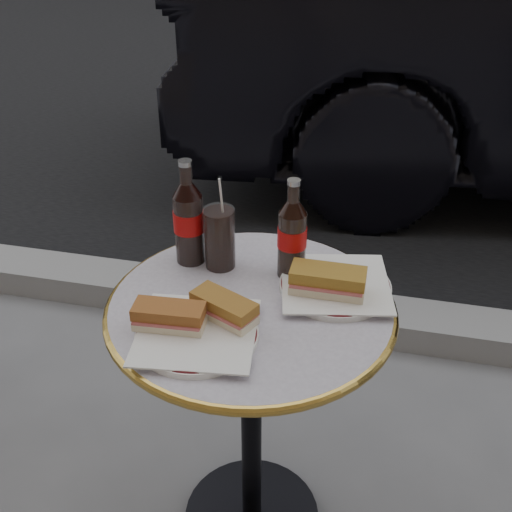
% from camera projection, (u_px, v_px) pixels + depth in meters
% --- Properties ---
extents(asphalt_road, '(40.00, 8.00, 0.00)m').
position_uv_depth(asphalt_road, '(378.00, 53.00, 5.88)').
color(asphalt_road, black).
rests_on(asphalt_road, ground).
extents(curb, '(40.00, 0.20, 0.12)m').
position_uv_depth(curb, '(306.00, 311.00, 2.47)').
color(curb, gray).
rests_on(curb, ground).
extents(bistro_table, '(0.62, 0.62, 0.73)m').
position_uv_depth(bistro_table, '(251.00, 425.00, 1.56)').
color(bistro_table, '#BAB2C4').
rests_on(bistro_table, ground).
extents(plate_left, '(0.25, 0.25, 0.01)m').
position_uv_depth(plate_left, '(197.00, 335.00, 1.26)').
color(plate_left, white).
rests_on(plate_left, bistro_table).
extents(plate_right, '(0.25, 0.25, 0.01)m').
position_uv_depth(plate_right, '(335.00, 286.00, 1.40)').
color(plate_right, white).
rests_on(plate_right, bistro_table).
extents(sandwich_left_a, '(0.14, 0.08, 0.05)m').
position_uv_depth(sandwich_left_a, '(169.00, 318.00, 1.26)').
color(sandwich_left_a, brown).
rests_on(sandwich_left_a, plate_left).
extents(sandwich_left_b, '(0.15, 0.12, 0.05)m').
position_uv_depth(sandwich_left_b, '(224.00, 309.00, 1.28)').
color(sandwich_left_b, '#956125').
rests_on(sandwich_left_b, plate_left).
extents(sandwich_right, '(0.16, 0.07, 0.05)m').
position_uv_depth(sandwich_right, '(328.00, 282.00, 1.36)').
color(sandwich_right, olive).
rests_on(sandwich_right, plate_right).
extents(cola_bottle_left, '(0.09, 0.09, 0.25)m').
position_uv_depth(cola_bottle_left, '(188.00, 212.00, 1.44)').
color(cola_bottle_left, black).
rests_on(cola_bottle_left, bistro_table).
extents(cola_bottle_right, '(0.08, 0.08, 0.24)m').
position_uv_depth(cola_bottle_right, '(292.00, 229.00, 1.39)').
color(cola_bottle_right, black).
rests_on(cola_bottle_right, bistro_table).
extents(cola_glass, '(0.09, 0.09, 0.15)m').
position_uv_depth(cola_glass, '(220.00, 238.00, 1.45)').
color(cola_glass, black).
rests_on(cola_glass, bistro_table).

